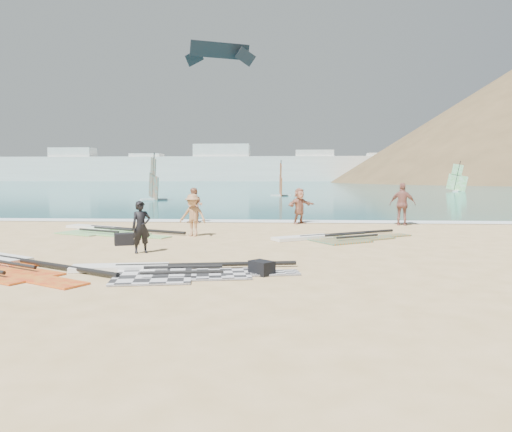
# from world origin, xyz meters

# --- Properties ---
(ground) EXTENTS (300.00, 300.00, 0.00)m
(ground) POSITION_xyz_m (0.00, 0.00, 0.00)
(ground) COLOR #D9B07F
(ground) RESTS_ON ground
(sea) EXTENTS (300.00, 240.00, 0.06)m
(sea) POSITION_xyz_m (0.00, 132.00, 0.00)
(sea) COLOR #0D4B5D
(sea) RESTS_ON ground
(surf_line) EXTENTS (300.00, 1.20, 0.04)m
(surf_line) POSITION_xyz_m (0.00, 12.30, 0.00)
(surf_line) COLOR white
(surf_line) RESTS_ON ground
(far_town) EXTENTS (160.00, 8.00, 12.00)m
(far_town) POSITION_xyz_m (-15.72, 150.00, 4.49)
(far_town) COLOR white
(far_town) RESTS_ON ground
(rig_grey) EXTENTS (5.75, 2.70, 0.20)m
(rig_grey) POSITION_xyz_m (-1.21, -0.79, 0.05)
(rig_grey) COLOR #27272A
(rig_grey) RESTS_ON ground
(rig_green) EXTENTS (5.91, 4.17, 0.20)m
(rig_green) POSITION_xyz_m (-5.81, 7.63, 0.05)
(rig_green) COLOR #3AC318
(rig_green) RESTS_ON ground
(rig_orange) EXTENTS (5.42, 3.96, 0.20)m
(rig_orange) POSITION_xyz_m (3.51, 5.87, 0.05)
(rig_orange) COLOR #FF6206
(rig_orange) RESTS_ON ground
(rig_red) EXTENTS (5.78, 4.49, 0.20)m
(rig_red) POSITION_xyz_m (-5.60, -0.30, 0.05)
(rig_red) COLOR red
(rig_red) RESTS_ON ground
(gear_bag_near) EXTENTS (0.75, 0.66, 0.40)m
(gear_bag_near) POSITION_xyz_m (-3.77, 3.85, 0.20)
(gear_bag_near) COLOR black
(gear_bag_near) RESTS_ON ground
(gear_bag_far) EXTENTS (0.68, 0.67, 0.34)m
(gear_bag_far) POSITION_xyz_m (1.17, -0.86, 0.17)
(gear_bag_far) COLOR black
(gear_bag_far) RESTS_ON ground
(person_wetsuit) EXTENTS (0.69, 0.63, 1.59)m
(person_wetsuit) POSITION_xyz_m (-2.66, 2.19, 0.80)
(person_wetsuit) COLOR black
(person_wetsuit) RESTS_ON ground
(beachgoer_left) EXTENTS (0.96, 0.82, 1.73)m
(beachgoer_left) POSITION_xyz_m (-2.78, 11.48, 0.87)
(beachgoer_left) COLOR #AA7054
(beachgoer_left) RESTS_ON ground
(beachgoer_mid) EXTENTS (1.17, 0.84, 1.64)m
(beachgoer_mid) POSITION_xyz_m (-1.88, 6.36, 0.82)
(beachgoer_mid) COLOR #AA764D
(beachgoer_mid) RESTS_ON ground
(beachgoer_back) EXTENTS (1.25, 0.74, 1.99)m
(beachgoer_back) POSITION_xyz_m (7.12, 11.05, 1.00)
(beachgoer_back) COLOR #995C51
(beachgoer_back) RESTS_ON ground
(beachgoer_right) EXTENTS (1.55, 1.46, 1.74)m
(beachgoer_right) POSITION_xyz_m (2.33, 11.50, 0.87)
(beachgoer_right) COLOR tan
(beachgoer_right) RESTS_ON ground
(windsurfer_left) EXTENTS (2.37, 2.48, 4.34)m
(windsurfer_left) POSITION_xyz_m (-10.37, 31.68, 1.27)
(windsurfer_left) COLOR white
(windsurfer_left) RESTS_ON ground
(windsurfer_centre) EXTENTS (2.22, 2.64, 3.95)m
(windsurfer_centre) POSITION_xyz_m (0.93, 41.30, 1.19)
(windsurfer_centre) COLOR white
(windsurfer_centre) RESTS_ON ground
(windsurfer_right) EXTENTS (2.53, 2.35, 4.19)m
(windsurfer_right) POSITION_xyz_m (24.63, 56.88, 1.24)
(windsurfer_right) COLOR white
(windsurfer_right) RESTS_ON ground
(kitesurf_kite) EXTENTS (6.92, 3.39, 2.43)m
(kitesurf_kite) POSITION_xyz_m (-5.42, 40.03, 15.00)
(kitesurf_kite) COLOR black
(kitesurf_kite) RESTS_ON ground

